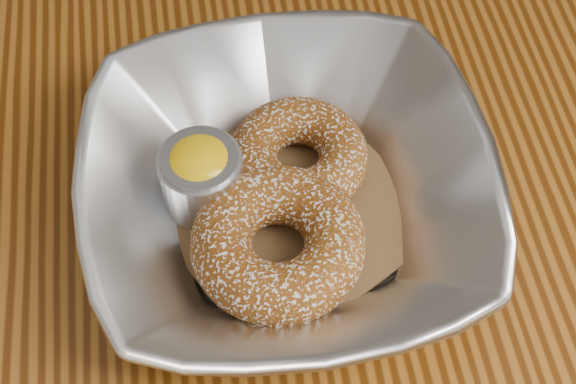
{
  "coord_description": "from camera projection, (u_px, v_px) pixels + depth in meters",
  "views": [
    {
      "loc": [
        -0.0,
        -0.28,
        1.18
      ],
      "look_at": [
        0.04,
        -0.03,
        0.78
      ],
      "focal_mm": 50.0,
      "sensor_mm": 36.0,
      "label": 1
    }
  ],
  "objects": [
    {
      "name": "table",
      "position": [
        233.0,
        264.0,
        0.6
      ],
      "size": [
        1.2,
        0.8,
        0.75
      ],
      "color": "brown",
      "rests_on": "ground_plane"
    },
    {
      "name": "serving_bowl",
      "position": [
        288.0,
        192.0,
        0.48
      ],
      "size": [
        0.25,
        0.25,
        0.06
      ],
      "primitive_type": "imported",
      "color": "silver",
      "rests_on": "table"
    },
    {
      "name": "parchment",
      "position": [
        288.0,
        210.0,
        0.5
      ],
      "size": [
        0.2,
        0.2,
        0.0
      ],
      "primitive_type": "cube",
      "rotation": [
        0.0,
        0.0,
        0.52
      ],
      "color": "brown",
      "rests_on": "table"
    },
    {
      "name": "donut_back",
      "position": [
        298.0,
        156.0,
        0.5
      ],
      "size": [
        0.09,
        0.09,
        0.03
      ],
      "primitive_type": "torus",
      "rotation": [
        0.0,
        0.0,
        0.06
      ],
      "color": "brown",
      "rests_on": "parchment"
    },
    {
      "name": "donut_front",
      "position": [
        278.0,
        243.0,
        0.46
      ],
      "size": [
        0.12,
        0.12,
        0.04
      ],
      "primitive_type": "torus",
      "rotation": [
        0.0,
        0.0,
        0.19
      ],
      "color": "brown",
      "rests_on": "parchment"
    },
    {
      "name": "ramekin",
      "position": [
        202.0,
        176.0,
        0.48
      ],
      "size": [
        0.05,
        0.05,
        0.05
      ],
      "color": "silver",
      "rests_on": "table"
    }
  ]
}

